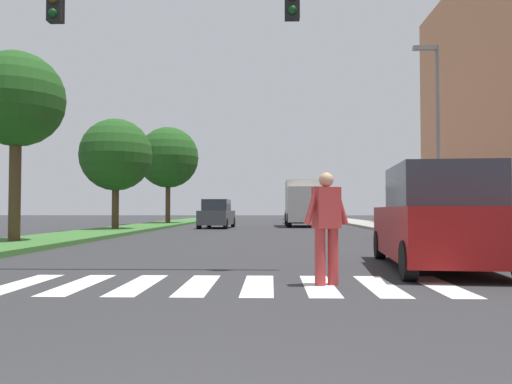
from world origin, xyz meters
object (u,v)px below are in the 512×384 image
street_lamp_right (436,122)px  traffic_light_gantry (52,41)px  sedan_midblock (217,215)px  pedestrian_performer (326,223)px  suv_crossing (438,220)px  tree_far (116,155)px  sedan_far_horizon (293,212)px  tree_mid (16,100)px  truck_box_delivery (304,202)px  sedan_distant (298,214)px  tree_distant (168,158)px

street_lamp_right → traffic_light_gantry: bearing=-134.6°
street_lamp_right → sedan_midblock: 15.19m
street_lamp_right → pedestrian_performer: 14.30m
pedestrian_performer → suv_crossing: 3.23m
pedestrian_performer → tree_far: bearing=115.6°
traffic_light_gantry → sedan_far_horizon: traffic_light_gantry is taller
tree_mid → sedan_far_horizon: (10.54, 42.50, -3.79)m
traffic_light_gantry → truck_box_delivery: 25.87m
suv_crossing → street_lamp_right: bearing=72.4°
pedestrian_performer → sedan_distant: size_ratio=0.39×
sedan_midblock → truck_box_delivery: (5.50, 3.17, 0.83)m
truck_box_delivery → sedan_midblock: bearing=-150.0°
street_lamp_right → sedan_distant: bearing=100.3°
suv_crossing → sedan_distant: suv_crossing is taller
traffic_light_gantry → sedan_distant: 34.98m
tree_distant → suv_crossing: tree_distant is taller
traffic_light_gantry → suv_crossing: traffic_light_gantry is taller
sedan_far_horizon → street_lamp_right: bearing=-83.9°
tree_distant → traffic_light_gantry: (3.57, -28.61, -0.69)m
suv_crossing → sedan_far_horizon: (-0.76, 48.52, -0.12)m
tree_mid → traffic_light_gantry: tree_mid is taller
sedan_distant → traffic_light_gantry: bearing=-100.6°
pedestrian_performer → sedan_far_horizon: (1.61, 50.71, -0.12)m
street_lamp_right → pedestrian_performer: size_ratio=4.44×
pedestrian_performer → sedan_midblock: sedan_midblock is taller
suv_crossing → sedan_distant: bearing=91.6°
tree_mid → pedestrian_performer: size_ratio=3.56×
tree_far → tree_distant: (0.32, 11.87, 1.07)m
street_lamp_right → truck_box_delivery: 15.06m
tree_far → suv_crossing: tree_far is taller
truck_box_delivery → tree_distant: bearing=159.6°
tree_far → traffic_light_gantry: (3.89, -16.74, 0.38)m
pedestrian_performer → suv_crossing: bearing=42.8°
tree_distant → suv_crossing: 30.54m
sedan_midblock → truck_box_delivery: bearing=30.0°
traffic_light_gantry → sedan_midblock: bearing=87.8°
tree_distant → sedan_distant: size_ratio=1.65×
street_lamp_right → sedan_distant: 24.08m
suv_crossing → tree_mid: bearing=151.9°
sedan_distant → tree_mid: bearing=-110.4°
sedan_distant → sedan_midblock: bearing=-114.1°
suv_crossing → sedan_far_horizon: size_ratio=1.12×
sedan_far_horizon → truck_box_delivery: size_ratio=0.69×
sedan_far_horizon → traffic_light_gantry: bearing=-97.7°
street_lamp_right → sedan_far_horizon: (-4.05, 38.10, -3.78)m
street_lamp_right → sedan_distant: size_ratio=1.73×
truck_box_delivery → traffic_light_gantry: bearing=-104.3°
traffic_light_gantry → tree_distant: bearing=97.1°
tree_distant → suv_crossing: size_ratio=1.51×
tree_mid → tree_far: bearing=89.8°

